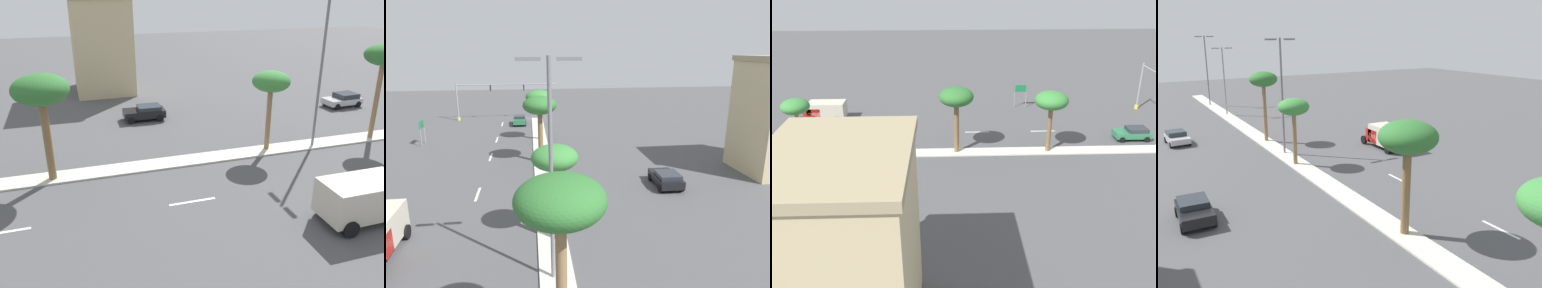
% 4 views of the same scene
% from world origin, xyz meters
% --- Properties ---
extents(ground_plane, '(160.00, 160.00, 0.00)m').
position_xyz_m(ground_plane, '(0.00, 33.96, 0.00)').
color(ground_plane, '#4C4C4F').
extents(lane_stripe_leading, '(0.20, 2.80, 0.01)m').
position_xyz_m(lane_stripe_leading, '(5.56, 4.00, 0.01)').
color(lane_stripe_leading, silver).
rests_on(lane_stripe_leading, ground).
extents(lane_stripe_trailing, '(0.20, 2.80, 0.01)m').
position_xyz_m(lane_stripe_trailing, '(5.56, 13.89, 0.01)').
color(lane_stripe_trailing, silver).
rests_on(lane_stripe_trailing, ground).
extents(lane_stripe_outboard, '(0.20, 2.80, 0.01)m').
position_xyz_m(lane_stripe_outboard, '(5.56, 21.51, 0.01)').
color(lane_stripe_outboard, silver).
rests_on(lane_stripe_outboard, ground).
extents(lane_stripe_far, '(0.20, 2.80, 0.01)m').
position_xyz_m(lane_stripe_far, '(5.56, 31.74, 0.01)').
color(lane_stripe_far, silver).
rests_on(lane_stripe_far, ground).
extents(traffic_signal_gantry, '(16.59, 0.53, 6.13)m').
position_xyz_m(traffic_signal_gantry, '(8.65, -0.17, 4.06)').
color(traffic_signal_gantry, gray).
rests_on(traffic_signal_gantry, ground).
extents(directional_road_sign, '(0.10, 1.72, 3.02)m').
position_xyz_m(directional_road_sign, '(14.29, 15.18, 2.22)').
color(directional_road_sign, gray).
rests_on(directional_road_sign, ground).
extents(commercial_building, '(8.58, 6.67, 10.84)m').
position_xyz_m(commercial_building, '(-22.82, 29.77, 5.44)').
color(commercial_building, '#C6B284').
rests_on(commercial_building, ground).
extents(palm_tree_right, '(3.33, 3.33, 6.34)m').
position_xyz_m(palm_tree_right, '(-0.02, 14.59, 5.41)').
color(palm_tree_right, brown).
rests_on(palm_tree_right, median_curb).
extents(palm_tree_front, '(3.41, 3.41, 6.80)m').
position_xyz_m(palm_tree_front, '(0.14, 24.00, 5.80)').
color(palm_tree_front, brown).
rests_on(palm_tree_front, median_curb).
extents(palm_tree_left, '(2.75, 2.75, 5.95)m').
position_xyz_m(palm_tree_left, '(-0.24, 39.55, 5.16)').
color(palm_tree_left, olive).
rests_on(palm_tree_left, median_curb).
extents(sedan_green_left, '(2.01, 3.88, 1.36)m').
position_xyz_m(sedan_green_left, '(2.84, 4.52, 0.74)').
color(sedan_green_left, '#287047').
rests_on(sedan_green_left, ground).
extents(sedan_black_front, '(2.18, 3.85, 1.34)m').
position_xyz_m(sedan_black_front, '(-10.24, 32.16, 0.74)').
color(sedan_black_front, black).
rests_on(sedan_black_front, ground).
extents(box_truck, '(2.61, 5.56, 2.35)m').
position_xyz_m(box_truck, '(10.11, 40.02, 1.31)').
color(box_truck, '#B21E19').
rests_on(box_truck, ground).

